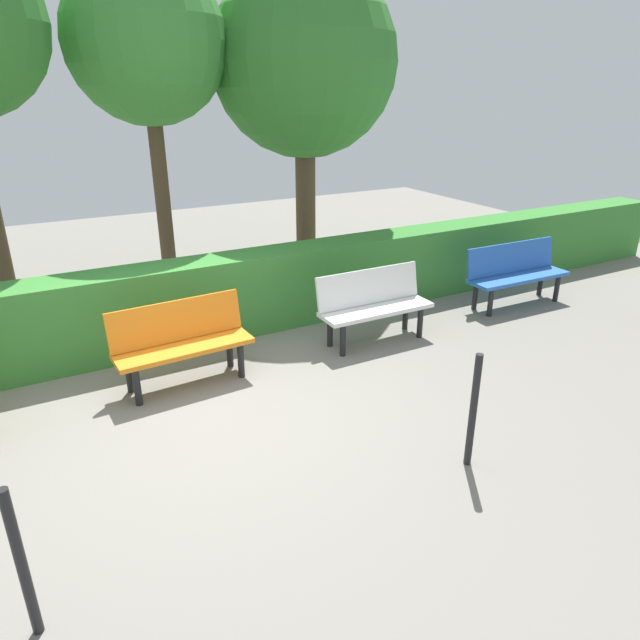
{
  "coord_description": "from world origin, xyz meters",
  "views": [
    {
      "loc": [
        1.3,
        4.67,
        2.89
      ],
      "look_at": [
        -1.44,
        -0.29,
        0.55
      ],
      "focal_mm": 31.89,
      "sensor_mm": 36.0,
      "label": 1
    }
  ],
  "objects_px": {
    "bench_white": "(373,303)",
    "tree_near": "(304,63)",
    "bench_blue": "(515,271)",
    "tree_mid": "(146,43)",
    "bench_orange": "(181,340)"
  },
  "relations": [
    {
      "from": "bench_blue",
      "to": "tree_mid",
      "type": "xyz_separation_m",
      "value": [
        4.08,
        -3.03,
        2.93
      ]
    },
    {
      "from": "bench_blue",
      "to": "bench_white",
      "type": "height_order",
      "value": "same"
    },
    {
      "from": "bench_orange",
      "to": "tree_mid",
      "type": "relative_size",
      "value": 0.31
    },
    {
      "from": "bench_white",
      "to": "tree_near",
      "type": "bearing_deg",
      "value": -100.7
    },
    {
      "from": "bench_orange",
      "to": "tree_near",
      "type": "height_order",
      "value": "tree_near"
    },
    {
      "from": "bench_blue",
      "to": "bench_white",
      "type": "relative_size",
      "value": 1.11
    },
    {
      "from": "bench_white",
      "to": "tree_near",
      "type": "relative_size",
      "value": 0.31
    },
    {
      "from": "bench_white",
      "to": "bench_orange",
      "type": "relative_size",
      "value": 1.0
    },
    {
      "from": "bench_white",
      "to": "tree_near",
      "type": "distance_m",
      "value": 3.94
    },
    {
      "from": "bench_white",
      "to": "bench_orange",
      "type": "height_order",
      "value": "same"
    },
    {
      "from": "bench_blue",
      "to": "tree_mid",
      "type": "height_order",
      "value": "tree_mid"
    },
    {
      "from": "bench_blue",
      "to": "tree_near",
      "type": "relative_size",
      "value": 0.34
    },
    {
      "from": "bench_white",
      "to": "tree_mid",
      "type": "distance_m",
      "value": 4.57
    },
    {
      "from": "bench_blue",
      "to": "bench_orange",
      "type": "relative_size",
      "value": 1.11
    },
    {
      "from": "tree_near",
      "to": "tree_mid",
      "type": "relative_size",
      "value": 1.02
    }
  ]
}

